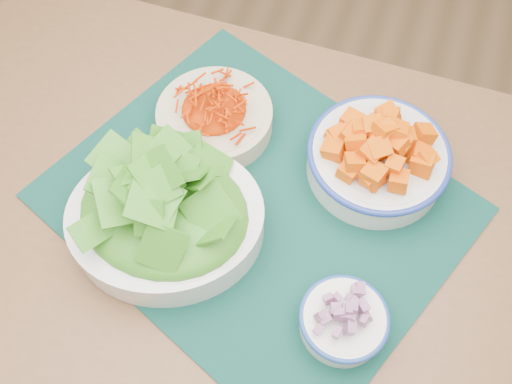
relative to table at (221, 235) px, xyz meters
The scene contains 7 objects.
ground 0.71m from the table, 19.88° to the left, with size 4.00×4.00×0.00m, color #9B754B.
table is the anchor object (origin of this frame).
placemat 0.12m from the table, 23.32° to the left, with size 0.59×0.48×0.00m, color black.
carrot_bowl 0.21m from the table, 112.13° to the left, with size 0.21×0.21×0.07m.
squash_bowl 0.30m from the table, 33.22° to the left, with size 0.22×0.22×0.11m.
lettuce_bowl 0.20m from the table, 127.27° to the right, with size 0.36×0.33×0.14m.
onion_bowl 0.30m from the table, 28.04° to the right, with size 0.14×0.14×0.06m.
Camera 1 is at (-0.08, -0.48, 1.54)m, focal length 40.00 mm.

